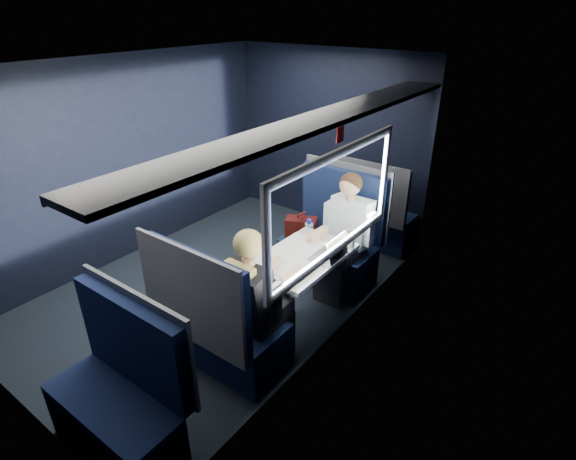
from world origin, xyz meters
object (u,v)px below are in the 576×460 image
Objects in this scene: table at (300,262)px; seat_row_back at (122,398)px; man at (345,231)px; woman at (255,295)px; bottle_small at (343,245)px; laptop at (332,253)px; cup at (351,243)px; seat_row_front at (371,215)px; seat_bay_far at (219,326)px; seat_bay_near at (330,243)px.

seat_row_back is (-0.18, -1.80, -0.25)m from table.
man is 1.00× the size of woman.
bottle_small is at bearing 76.49° from woman.
laptop is 3.30× the size of cup.
woman is (0.25, -2.50, 0.32)m from seat_row_front.
seat_bay_far is at bearing 90.00° from seat_row_back.
seat_row_front is at bearing 108.87° from cup.
man reaches higher than bottle_small.
table is 1.82m from seat_row_front.
seat_bay_near is at bearing 90.29° from seat_row_back.
laptop is at bearing -71.48° from man.
bottle_small is at bearing 66.89° from seat_bay_far.
man is at bearing -32.64° from seat_bay_near.
seat_row_back is 2.27m from cup.
man is 0.63m from laptop.
seat_bay_far is 1.09× the size of seat_row_back.
seat_row_back is 1.16m from woman.
seat_row_back is at bearing -95.72° from man.
seat_bay_far reaches higher than bottle_small.
table is at bearing 78.22° from seat_bay_far.
woman is 6.63× the size of bottle_small.
cup is at bearing 90.00° from bottle_small.
seat_row_back is at bearing -89.71° from seat_bay_near.
table is at bearing 95.45° from woman.
seat_row_front is at bearing 107.25° from bottle_small.
woman is at bearing 77.07° from seat_row_back.
seat_bay_far is at bearing -110.75° from cup.
laptop is at bearing -101.66° from bottle_small.
seat_row_front is (0.01, 0.93, -0.01)m from seat_bay_near.
man is (0.26, -0.17, 0.30)m from seat_bay_near.
seat_bay_far reaches higher than table.
seat_bay_near is 0.93m from seat_row_front.
seat_bay_near is 0.97m from laptop.
table is at bearing -158.95° from laptop.
cup is (0.49, -0.48, 0.36)m from seat_bay_near.
woman is 0.99m from bottle_small.
man is at bearing 84.28° from seat_row_back.
seat_row_back is 1.99m from laptop.
laptop is 0.29m from cup.
seat_bay_near reaches higher than seat_row_back.
man reaches higher than laptop.
man reaches higher than seat_row_front.
seat_bay_near is at bearing 90.44° from seat_bay_far.
seat_bay_near is 0.43m from man.
laptop reaches higher than table.
seat_row_back is at bearing -102.37° from cup.
table is 0.51m from cup.
seat_row_back is (0.01, -2.66, -0.01)m from seat_bay_near.
woman is at bearing -103.51° from bottle_small.
woman reaches higher than seat_bay_near.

